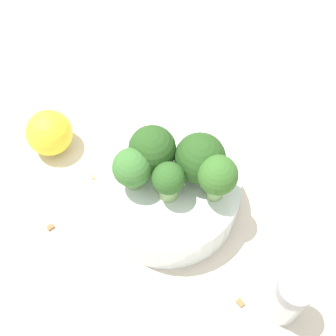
% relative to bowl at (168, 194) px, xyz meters
% --- Properties ---
extents(ground_plane, '(3.00, 3.00, 0.00)m').
position_rel_bowl_xyz_m(ground_plane, '(0.00, 0.00, -0.02)').
color(ground_plane, beige).
extents(bowl, '(0.15, 0.15, 0.05)m').
position_rel_bowl_xyz_m(bowl, '(0.00, 0.00, 0.00)').
color(bowl, silver).
rests_on(bowl, ground_plane).
extents(broccoli_floret_0, '(0.05, 0.05, 0.06)m').
position_rel_bowl_xyz_m(broccoli_floret_0, '(-0.02, -0.01, 0.06)').
color(broccoli_floret_0, '#7A9E5B').
rests_on(broccoli_floret_0, bowl).
extents(broccoli_floret_1, '(0.03, 0.03, 0.05)m').
position_rel_bowl_xyz_m(broccoli_floret_1, '(0.01, 0.00, 0.05)').
color(broccoli_floret_1, '#84AD66').
rests_on(broccoli_floret_1, bowl).
extents(broccoli_floret_2, '(0.04, 0.04, 0.06)m').
position_rel_bowl_xyz_m(broccoli_floret_2, '(0.01, 0.05, 0.06)').
color(broccoli_floret_2, '#8EB770').
rests_on(broccoli_floret_2, bowl).
extents(broccoli_floret_3, '(0.05, 0.05, 0.06)m').
position_rel_bowl_xyz_m(broccoli_floret_3, '(-0.01, 0.03, 0.05)').
color(broccoli_floret_3, '#7A9E5B').
rests_on(broccoli_floret_3, bowl).
extents(broccoli_floret_4, '(0.04, 0.04, 0.05)m').
position_rel_bowl_xyz_m(broccoli_floret_4, '(0.00, -0.04, 0.06)').
color(broccoli_floret_4, '#84AD66').
rests_on(broccoli_floret_4, bowl).
extents(pepper_shaker, '(0.03, 0.03, 0.07)m').
position_rel_bowl_xyz_m(pepper_shaker, '(0.12, 0.11, 0.01)').
color(pepper_shaker, silver).
rests_on(pepper_shaker, ground_plane).
extents(lemon_wedge, '(0.05, 0.05, 0.05)m').
position_rel_bowl_xyz_m(lemon_wedge, '(-0.09, -0.14, 0.00)').
color(lemon_wedge, yellow).
rests_on(lemon_wedge, ground_plane).
extents(almond_crumb_0, '(0.01, 0.01, 0.01)m').
position_rel_bowl_xyz_m(almond_crumb_0, '(0.02, -0.13, -0.02)').
color(almond_crumb_0, olive).
rests_on(almond_crumb_0, ground_plane).
extents(almond_crumb_1, '(0.01, 0.01, 0.01)m').
position_rel_bowl_xyz_m(almond_crumb_1, '(0.11, 0.07, -0.02)').
color(almond_crumb_1, olive).
rests_on(almond_crumb_1, ground_plane).
extents(almond_crumb_2, '(0.01, 0.01, 0.01)m').
position_rel_bowl_xyz_m(almond_crumb_2, '(-0.04, -0.08, -0.02)').
color(almond_crumb_2, '#AD7F4C').
rests_on(almond_crumb_2, ground_plane).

